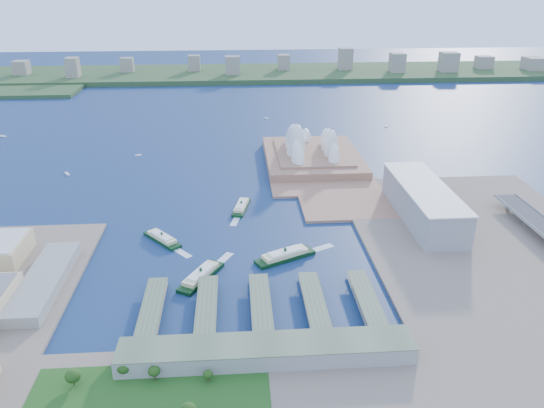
{
  "coord_description": "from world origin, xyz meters",
  "views": [
    {
      "loc": [
        -2.16,
        -423.03,
        242.92
      ],
      "look_at": [
        34.93,
        94.06,
        18.0
      ],
      "focal_mm": 35.0,
      "sensor_mm": 36.0,
      "label": 1
    }
  ],
  "objects": [
    {
      "name": "ferry_b",
      "position": [
        2.48,
        124.47,
        4.63
      ],
      "size": [
        22.91,
        50.51,
        9.26
      ],
      "primitive_type": null,
      "rotation": [
        0.0,
        0.0,
        -0.22
      ],
      "color": "black",
      "rests_on": "ground"
    },
    {
      "name": "boat_d",
      "position": [
        -382.06,
        442.33,
        1.26
      ],
      "size": [
        15.2,
        7.64,
        2.52
      ],
      "primitive_type": null,
      "rotation": [
        0.0,
        0.0,
        1.26
      ],
      "color": "white",
      "rests_on": "ground"
    },
    {
      "name": "ground",
      "position": [
        0.0,
        0.0,
        0.0
      ],
      "size": [
        3000.0,
        3000.0,
        0.0
      ],
      "primitive_type": "plane",
      "color": "#10274C",
      "rests_on": "ground"
    },
    {
      "name": "boat_c",
      "position": [
        260.41,
        457.57,
        1.27
      ],
      "size": [
        8.86,
        11.27,
        2.54
      ],
      "primitive_type": null,
      "rotation": [
        0.0,
        0.0,
        2.57
      ],
      "color": "white",
      "rests_on": "ground"
    },
    {
      "name": "far_shore",
      "position": [
        0.0,
        980.0,
        6.0
      ],
      "size": [
        2200.0,
        260.0,
        12.0
      ],
      "primitive_type": "cube",
      "color": "#2D4926",
      "rests_on": "ground"
    },
    {
      "name": "ferry_d",
      "position": [
        40.94,
        6.78,
        5.56
      ],
      "size": [
        59.25,
        39.7,
        11.11
      ],
      "primitive_type": null,
      "rotation": [
        0.0,
        0.0,
        2.04
      ],
      "color": "black",
      "rests_on": "ground"
    },
    {
      "name": "ferry_wharves",
      "position": [
        14.0,
        -75.0,
        4.65
      ],
      "size": [
        184.0,
        90.0,
        9.3
      ],
      "primitive_type": null,
      "color": "#526048",
      "rests_on": "ground"
    },
    {
      "name": "ferry_c",
      "position": [
        -35.25,
        -23.47,
        5.31
      ],
      "size": [
        39.87,
        55.96,
        10.61
      ],
      "primitive_type": null,
      "rotation": [
        0.0,
        0.0,
        2.63
      ],
      "color": "black",
      "rests_on": "ground"
    },
    {
      "name": "ferry_a",
      "position": [
        -77.44,
        51.22,
        4.71
      ],
      "size": [
        41.67,
        46.36,
        9.42
      ],
      "primitive_type": null,
      "rotation": [
        0.0,
        0.0,
        0.7
      ],
      "color": "black",
      "rests_on": "ground"
    },
    {
      "name": "east_land",
      "position": [
        240.0,
        -50.0,
        1.5
      ],
      "size": [
        240.0,
        500.0,
        3.0
      ],
      "primitive_type": "cube",
      "color": "#796A5D",
      "rests_on": "ground"
    },
    {
      "name": "boat_a",
      "position": [
        -225.61,
        253.4,
        1.23
      ],
      "size": [
        9.68,
        12.34,
        2.45
      ],
      "primitive_type": null,
      "rotation": [
        0.0,
        0.0,
        0.59
      ],
      "color": "white",
      "rests_on": "ground"
    },
    {
      "name": "boat_e",
      "position": [
        55.6,
        528.78,
        1.15
      ],
      "size": [
        7.96,
        9.37,
        2.31
      ],
      "primitive_type": null,
      "rotation": [
        0.0,
        0.0,
        0.63
      ],
      "color": "white",
      "rests_on": "ground"
    },
    {
      "name": "toaster_building",
      "position": [
        195.0,
        80.0,
        20.5
      ],
      "size": [
        45.0,
        155.0,
        35.0
      ],
      "primitive_type": "cube",
      "color": "gray",
      "rests_on": "east_land"
    },
    {
      "name": "terminal_building",
      "position": [
        15.0,
        -135.0,
        9.0
      ],
      "size": [
        200.0,
        28.0,
        12.0
      ],
      "primitive_type": "cube",
      "color": "gray",
      "rests_on": "south_land"
    },
    {
      "name": "opera_house",
      "position": [
        105.0,
        280.0,
        32.0
      ],
      "size": [
        134.0,
        180.0,
        58.0
      ],
      "primitive_type": null,
      "color": "white",
      "rests_on": "peninsula"
    },
    {
      "name": "far_skyline",
      "position": [
        0.0,
        960.0,
        39.5
      ],
      "size": [
        1900.0,
        140.0,
        55.0
      ],
      "primitive_type": null,
      "color": "gray",
      "rests_on": "far_shore"
    },
    {
      "name": "peninsula",
      "position": [
        107.5,
        260.0,
        1.5
      ],
      "size": [
        135.0,
        220.0,
        3.0
      ],
      "primitive_type": "cube",
      "color": "#946951",
      "rests_on": "ground"
    },
    {
      "name": "boat_b",
      "position": [
        -143.98,
        325.46,
        1.17
      ],
      "size": [
        9.14,
        4.94,
        2.34
      ],
      "primitive_type": null,
      "rotation": [
        0.0,
        0.0,
        1.8
      ],
      "color": "white",
      "rests_on": "ground"
    }
  ]
}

